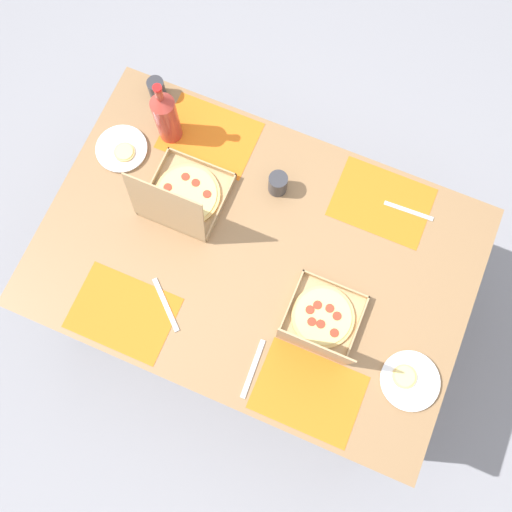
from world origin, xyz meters
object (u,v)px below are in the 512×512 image
at_px(plate_near_right, 409,380).
at_px(plate_far_left, 122,149).
at_px(pizza_box_center, 183,198).
at_px(soda_bottle, 166,116).
at_px(cup_dark, 278,184).
at_px(cup_spare, 157,89).
at_px(pizza_box_corner_left, 321,323).

relative_size(plate_near_right, plate_far_left, 1.04).
xyz_separation_m(pizza_box_center, soda_bottle, (0.17, -0.24, 0.08)).
bearing_deg(soda_bottle, plate_far_left, 44.60).
distance_m(plate_far_left, soda_bottle, 0.23).
bearing_deg(cup_dark, cup_spare, -17.51).
distance_m(pizza_box_center, plate_near_right, 1.03).
distance_m(pizza_box_center, cup_dark, 0.35).
bearing_deg(soda_bottle, cup_dark, 173.54).
height_order(plate_near_right, cup_dark, cup_dark).
xyz_separation_m(plate_far_left, cup_dark, (-0.61, -0.09, 0.04)).
bearing_deg(cup_dark, plate_near_right, 144.99).
relative_size(pizza_box_center, plate_far_left, 1.60).
bearing_deg(soda_bottle, pizza_box_corner_left, 149.42).
relative_size(pizza_box_center, pizza_box_corner_left, 1.09).
distance_m(pizza_box_center, plate_far_left, 0.33).
bearing_deg(plate_near_right, soda_bottle, -24.81).
height_order(plate_far_left, cup_spare, cup_spare).
xyz_separation_m(pizza_box_center, cup_dark, (-0.30, -0.19, -0.00)).
relative_size(pizza_box_corner_left, plate_near_right, 1.41).
bearing_deg(pizza_box_corner_left, soda_bottle, -30.58).
xyz_separation_m(plate_far_left, soda_bottle, (-0.14, -0.14, 0.12)).
xyz_separation_m(plate_near_right, cup_dark, (0.69, -0.48, 0.04)).
bearing_deg(cup_spare, cup_dark, 162.49).
distance_m(plate_near_right, cup_dark, 0.84).
bearing_deg(cup_spare, plate_far_left, 84.65).
xyz_separation_m(plate_far_left, cup_spare, (-0.03, -0.27, 0.04)).
relative_size(pizza_box_center, cup_dark, 3.32).
height_order(pizza_box_center, pizza_box_corner_left, pizza_box_center).
bearing_deg(plate_near_right, plate_far_left, -16.91).
distance_m(plate_near_right, cup_spare, 1.44).
xyz_separation_m(plate_near_right, soda_bottle, (1.15, -0.53, 0.12)).
height_order(pizza_box_center, plate_far_left, pizza_box_center).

